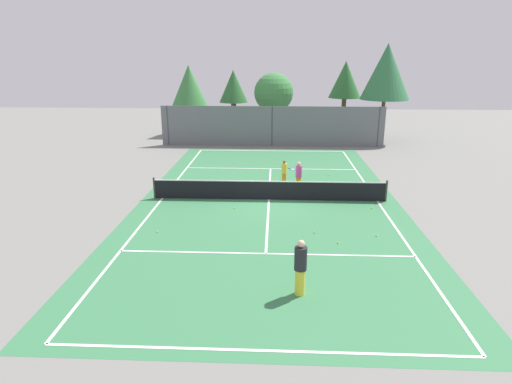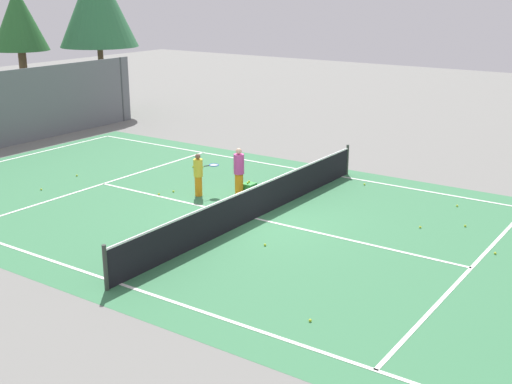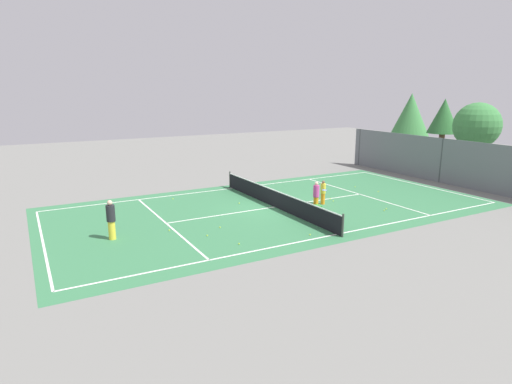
{
  "view_description": "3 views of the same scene",
  "coord_description": "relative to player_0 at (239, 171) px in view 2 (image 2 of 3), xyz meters",
  "views": [
    {
      "loc": [
        0.31,
        -21.23,
        7.05
      ],
      "look_at": [
        -0.62,
        -0.97,
        0.71
      ],
      "focal_mm": 30.66,
      "sensor_mm": 36.0,
      "label": 1
    },
    {
      "loc": [
        -15.31,
        -10.55,
        6.56
      ],
      "look_at": [
        -0.75,
        -0.55,
        1.11
      ],
      "focal_mm": 46.83,
      "sensor_mm": 36.0,
      "label": 2
    },
    {
      "loc": [
        20.23,
        -12.46,
        6.52
      ],
      "look_at": [
        0.64,
        -1.59,
        1.2
      ],
      "focal_mm": 30.14,
      "sensor_mm": 36.0,
      "label": 3
    }
  ],
  "objects": [
    {
      "name": "tennis_ball_1",
      "position": [
        3.41,
        -2.87,
        -0.78
      ],
      "size": [
        0.07,
        0.07,
        0.07
      ],
      "primitive_type": "sphere",
      "color": "#CCE533",
      "rests_on": "ground_plane"
    },
    {
      "name": "court_surface",
      "position": [
        -1.58,
        -1.73,
        -0.81
      ],
      "size": [
        13.0,
        25.0,
        0.01
      ],
      "color": "#387A4C",
      "rests_on": "ground_plane"
    },
    {
      "name": "tennis_ball_8",
      "position": [
        -1.46,
        2.2,
        -0.78
      ],
      "size": [
        0.07,
        0.07,
        0.07
      ],
      "primitive_type": "sphere",
      "color": "#CCE533",
      "rests_on": "ground_plane"
    },
    {
      "name": "tennis_ball_5",
      "position": [
        0.4,
        -6.06,
        -0.78
      ],
      "size": [
        0.07,
        0.07,
        0.07
      ],
      "primitive_type": "sphere",
      "color": "#CCE533",
      "rests_on": "ground_plane"
    },
    {
      "name": "tree_3",
      "position": [
        7.69,
        14.48,
        4.96
      ],
      "size": [
        4.02,
        4.02,
        8.03
      ],
      "color": "brown",
      "rests_on": "ground_plane"
    },
    {
      "name": "player_0",
      "position": [
        0.0,
        0.0,
        0.0
      ],
      "size": [
        0.34,
        0.34,
        1.59
      ],
      "color": "orange",
      "rests_on": "ground_plane"
    },
    {
      "name": "tree_1",
      "position": [
        4.79,
        17.09,
        4.14
      ],
      "size": [
        2.84,
        2.84,
        6.61
      ],
      "color": "brown",
      "rests_on": "ground_plane"
    },
    {
      "name": "player_1",
      "position": [
        -0.75,
        1.07,
        -0.08
      ],
      "size": [
        0.85,
        0.65,
        1.41
      ],
      "color": "orange",
      "rests_on": "ground_plane"
    },
    {
      "name": "tennis_ball_7",
      "position": [
        -0.95,
        2.02,
        -0.78
      ],
      "size": [
        0.07,
        0.07,
        0.07
      ],
      "primitive_type": "sphere",
      "color": "#CCE533",
      "rests_on": "ground_plane"
    },
    {
      "name": "tennis_ball_10",
      "position": [
        -1.45,
        6.18,
        -0.78
      ],
      "size": [
        0.07,
        0.07,
        0.07
      ],
      "primitive_type": "sphere",
      "color": "#CCE533",
      "rests_on": "ground_plane"
    },
    {
      "name": "ball_crate",
      "position": [
        0.35,
        -0.16,
        -0.63
      ],
      "size": [
        0.4,
        0.38,
        0.43
      ],
      "color": "green",
      "rests_on": "ground_plane"
    },
    {
      "name": "tennis_net",
      "position": [
        -1.58,
        -1.73,
        -0.31
      ],
      "size": [
        11.9,
        0.1,
        1.1
      ],
      "color": "#333833",
      "rests_on": "ground_plane"
    },
    {
      "name": "tennis_ball_12",
      "position": [
        1.23,
        -7.07,
        -0.78
      ],
      "size": [
        0.07,
        0.07,
        0.07
      ],
      "primitive_type": "sphere",
      "color": "#CCE533",
      "rests_on": "ground_plane"
    },
    {
      "name": "tennis_ball_11",
      "position": [
        -3.3,
        5.83,
        -0.78
      ],
      "size": [
        0.07,
        0.07,
        0.07
      ],
      "primitive_type": "sphere",
      "color": "#CCE533",
      "rests_on": "ground_plane"
    },
    {
      "name": "tennis_ball_0",
      "position": [
        2.9,
        -6.28,
        -0.78
      ],
      "size": [
        0.07,
        0.07,
        0.07
      ],
      "primitive_type": "sphere",
      "color": "#CCE533",
      "rests_on": "ground_plane"
    },
    {
      "name": "tennis_ball_2",
      "position": [
        1.87,
        3.51,
        -0.78
      ],
      "size": [
        0.07,
        0.07,
        0.07
      ],
      "primitive_type": "sphere",
      "color": "#CCE533",
      "rests_on": "ground_plane"
    },
    {
      "name": "ground_plane",
      "position": [
        -1.58,
        -1.73,
        -0.82
      ],
      "size": [
        80.0,
        80.0,
        0.0
      ],
      "primitive_type": "plane",
      "color": "slate"
    },
    {
      "name": "tennis_ball_4",
      "position": [
        2.05,
        3.18,
        -0.78
      ],
      "size": [
        0.07,
        0.07,
        0.07
      ],
      "primitive_type": "sphere",
      "color": "#CCE533",
      "rests_on": "ground_plane"
    },
    {
      "name": "tennis_ball_6",
      "position": [
        -0.37,
        -8.36,
        -0.78
      ],
      "size": [
        0.07,
        0.07,
        0.07
      ],
      "primitive_type": "sphere",
      "color": "#CCE533",
      "rests_on": "ground_plane"
    },
    {
      "name": "tennis_ball_9",
      "position": [
        -6.17,
        -6.25,
        -0.78
      ],
      "size": [
        0.07,
        0.07,
        0.07
      ],
      "primitive_type": "sphere",
      "color": "#CCE533",
      "rests_on": "ground_plane"
    },
    {
      "name": "tennis_ball_3",
      "position": [
        -3.23,
        -3.18,
        -0.78
      ],
      "size": [
        0.07,
        0.07,
        0.07
      ],
      "primitive_type": "sphere",
      "color": "#CCE533",
      "rests_on": "ground_plane"
    }
  ]
}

